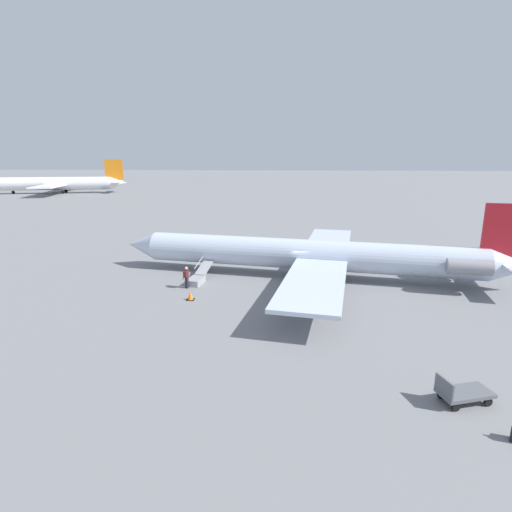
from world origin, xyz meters
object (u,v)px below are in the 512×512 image
(passenger, at_px, (186,276))
(luggage_cart, at_px, (463,393))
(airplane_main, at_px, (318,255))
(airplane_far_left, at_px, (55,183))
(boarding_stairs, at_px, (197,278))

(passenger, distance_m, luggage_cart, 20.70)
(airplane_main, relative_size, luggage_cart, 14.11)
(luggage_cart, bearing_deg, airplane_main, -92.17)
(airplane_main, distance_m, passenger, 11.13)
(luggage_cart, bearing_deg, airplane_far_left, -69.51)
(airplane_main, xyz_separation_m, luggage_cart, (-4.86, 17.68, -1.55))
(airplane_main, height_order, passenger, airplane_main)
(boarding_stairs, xyz_separation_m, luggage_cart, (-14.79, 15.44, 0.09))
(boarding_stairs, bearing_deg, luggage_cart, -126.90)
(passenger, height_order, luggage_cart, passenger)
(passenger, bearing_deg, boarding_stairs, -9.28)
(airplane_far_left, distance_m, passenger, 100.97)
(boarding_stairs, height_order, luggage_cart, boarding_stairs)
(airplane_main, height_order, boarding_stairs, airplane_main)
(airplane_main, distance_m, boarding_stairs, 10.31)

